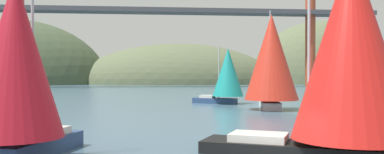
{
  "coord_description": "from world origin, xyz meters",
  "views": [
    {
      "loc": [
        -4.81,
        -16.41,
        3.84
      ],
      "look_at": [
        0.0,
        32.59,
        3.38
      ],
      "focal_mm": 38.35,
      "sensor_mm": 36.0,
      "label": 1
    }
  ],
  "objects": [
    {
      "name": "sailboat_red_spinnaker",
      "position": [
        3.93,
        1.17,
        4.91
      ],
      "size": [
        10.23,
        7.6,
        10.35
      ],
      "color": "black",
      "rests_on": "ground_plane"
    },
    {
      "name": "sailboat_scarlet_sail",
      "position": [
        7.67,
        25.52,
        5.34
      ],
      "size": [
        6.64,
        9.57,
        10.64
      ],
      "color": "white",
      "rests_on": "ground_plane"
    },
    {
      "name": "sailboat_yellow_sail",
      "position": [
        23.17,
        44.01,
        3.92
      ],
      "size": [
        4.87,
        6.65,
        8.56
      ],
      "color": "navy",
      "rests_on": "ground_plane"
    },
    {
      "name": "headland_left",
      "position": [
        -55.0,
        135.0,
        0.0
      ],
      "size": [
        68.43,
        44.0,
        46.29
      ],
      "primitive_type": "ellipsoid",
      "color": "#425138",
      "rests_on": "ground_plane"
    },
    {
      "name": "sailboat_crimson_sail",
      "position": [
        -10.54,
        1.72,
        4.29
      ],
      "size": [
        5.12,
        7.19,
        8.43
      ],
      "color": "navy",
      "rests_on": "ground_plane"
    },
    {
      "name": "suspension_bridge",
      "position": [
        0.0,
        95.0,
        21.46
      ],
      "size": [
        115.14,
        6.0,
        44.26
      ],
      "color": "#A34228",
      "rests_on": "ground_plane"
    },
    {
      "name": "headland_right",
      "position": [
        60.0,
        135.0,
        0.0
      ],
      "size": [
        55.29,
        44.0,
        47.83
      ],
      "primitive_type": "ellipsoid",
      "color": "#5B6647",
      "rests_on": "ground_plane"
    },
    {
      "name": "sailboat_teal_sail",
      "position": [
        4.55,
        34.1,
        3.75
      ],
      "size": [
        7.0,
        5.7,
        7.25
      ],
      "color": "navy",
      "rests_on": "ground_plane"
    },
    {
      "name": "headland_center",
      "position": [
        5.0,
        135.0,
        0.0
      ],
      "size": [
        73.64,
        44.0,
        29.48
      ],
      "primitive_type": "ellipsoid",
      "color": "#5B6647",
      "rests_on": "ground_plane"
    }
  ]
}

